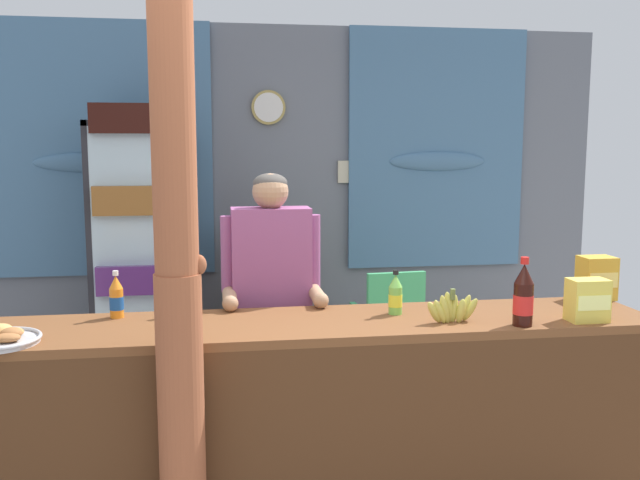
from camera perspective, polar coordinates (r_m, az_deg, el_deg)
ground_plane at (r=4.15m, az=-1.21°, el=-16.69°), size 7.69×7.69×0.00m
back_wall_curtained at (r=5.60m, az=-3.86°, el=4.33°), size 5.35×0.22×2.67m
stall_counter at (r=3.19m, az=0.95°, el=-13.29°), size 3.08×0.60×0.92m
timber_post at (r=2.72m, az=-11.75°, el=-3.81°), size 0.21×0.18×2.47m
drink_fridge at (r=5.13m, az=-14.68°, el=0.50°), size 0.67×0.65×2.01m
bottle_shelf_rack at (r=5.31m, az=-5.04°, el=-4.39°), size 0.48×0.28×1.16m
plastic_lawn_chair at (r=4.95m, az=5.81°, el=-6.62°), size 0.48×0.48×0.86m
shopkeeper at (r=3.65m, az=-4.06°, el=-3.68°), size 0.53×0.42×1.58m
soda_bottle_cola at (r=3.21m, az=16.55°, el=-4.54°), size 0.09×0.09×0.31m
soda_bottle_iced_tea at (r=3.35m, az=-10.74°, el=-4.33°), size 0.08×0.08×0.24m
soda_bottle_orange_soda at (r=3.36m, az=-16.57°, el=-4.63°), size 0.07×0.07×0.22m
soda_bottle_lime_soda at (r=3.31m, az=6.29°, el=-4.60°), size 0.07×0.07×0.21m
snack_box_instant_noodle at (r=3.39m, az=21.35°, el=-4.68°), size 0.17×0.12×0.20m
snack_box_choco_powder at (r=3.89m, az=21.99°, el=-2.93°), size 0.17×0.14×0.23m
banana_bunch at (r=3.21m, az=10.89°, el=-5.68°), size 0.27×0.06×0.16m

